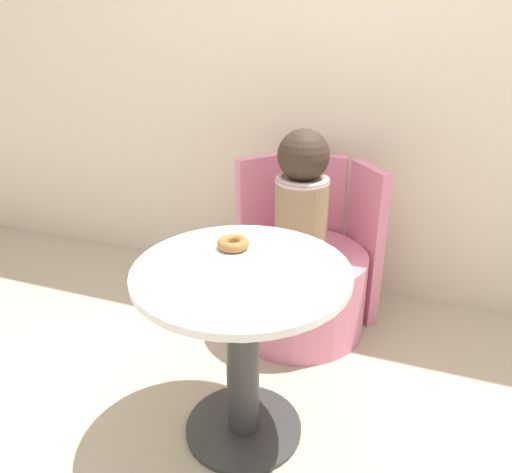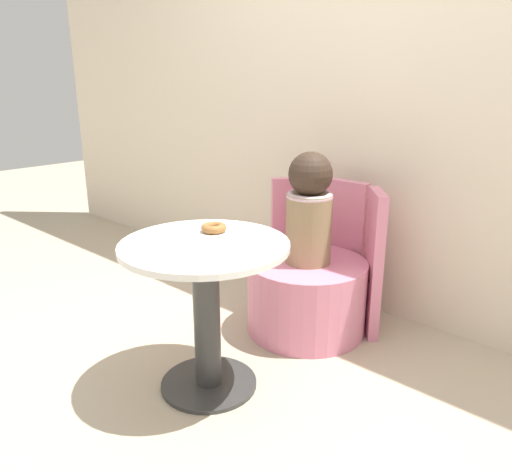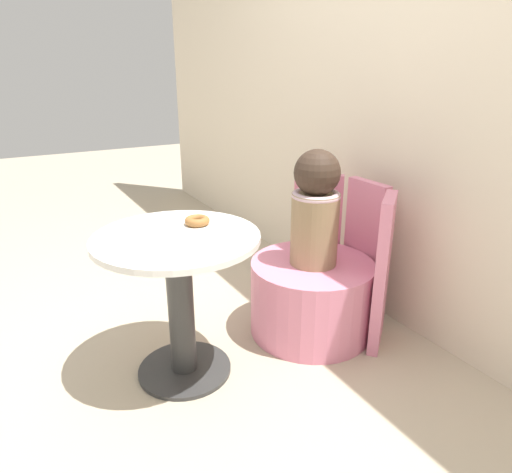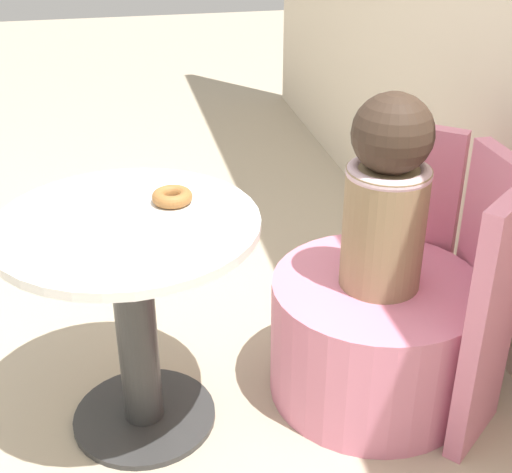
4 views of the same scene
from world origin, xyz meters
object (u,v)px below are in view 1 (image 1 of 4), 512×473
object	(u,v)px
round_table	(242,325)
child_figure	(302,195)
tub_chair	(298,291)
donut	(233,243)

from	to	relation	value
round_table	child_figure	bearing A→B (deg)	89.81
round_table	tub_chair	bearing A→B (deg)	89.81
child_figure	donut	bearing A→B (deg)	-98.10
round_table	donut	distance (m)	0.26
round_table	donut	xyz separation A→B (m)	(-0.08, 0.12, 0.22)
tub_chair	child_figure	bearing A→B (deg)	0.00
child_figure	donut	distance (m)	0.56
tub_chair	round_table	bearing A→B (deg)	-90.19
child_figure	donut	size ratio (longest dim) A/B	5.19
tub_chair	donut	xyz separation A→B (m)	(-0.08, -0.56, 0.47)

